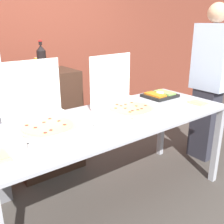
{
  "coord_description": "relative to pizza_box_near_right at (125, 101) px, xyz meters",
  "views": [
    {
      "loc": [
        -1.27,
        -1.65,
        1.61
      ],
      "look_at": [
        0.0,
        0.0,
        0.9
      ],
      "focal_mm": 42.0,
      "sensor_mm": 36.0,
      "label": 1
    }
  ],
  "objects": [
    {
      "name": "sideboard_podium",
      "position": [
        -0.42,
        0.85,
        -0.37
      ],
      "size": [
        0.71,
        0.46,
        1.12
      ],
      "color": "#382319",
      "rests_on": "ground_plane"
    },
    {
      "name": "person_guest_plaid",
      "position": [
        1.22,
        -0.06,
        0.02
      ],
      "size": [
        0.22,
        0.4,
        1.81
      ],
      "rotation": [
        0.0,
        0.0,
        1.57
      ],
      "color": "#2D2D38",
      "rests_on": "ground_plane"
    },
    {
      "name": "veggie_tray",
      "position": [
        0.59,
        0.12,
        -0.06
      ],
      "size": [
        0.33,
        0.28,
        0.05
      ],
      "color": "black",
      "rests_on": "buffet_table"
    },
    {
      "name": "buffet_table",
      "position": [
        -0.21,
        -0.08,
        -0.18
      ],
      "size": [
        2.24,
        0.86,
        0.85
      ],
      "color": "#A8AAB2",
      "rests_on": "ground_plane"
    },
    {
      "name": "brick_wall_behind",
      "position": [
        -0.21,
        1.62,
        0.47
      ],
      "size": [
        10.0,
        0.06,
        2.8
      ],
      "color": "brown",
      "rests_on": "ground_plane"
    },
    {
      "name": "pizza_box_near_right",
      "position": [
        0.0,
        0.0,
        0.0
      ],
      "size": [
        0.54,
        0.56,
        0.49
      ],
      "rotation": [
        0.0,
        0.0,
        0.1
      ],
      "color": "white",
      "rests_on": "buffet_table"
    },
    {
      "name": "pizza_box_far_left",
      "position": [
        -0.76,
        0.06,
        0.0
      ],
      "size": [
        0.51,
        0.52,
        0.49
      ],
      "rotation": [
        0.0,
        0.0,
        0.02
      ],
      "color": "white",
      "rests_on": "buffet_table"
    },
    {
      "name": "paper_plate_front_center",
      "position": [
        0.68,
        -0.3,
        -0.07
      ],
      "size": [
        0.25,
        0.25,
        0.03
      ],
      "color": "white",
      "rests_on": "buffet_table"
    },
    {
      "name": "ground_plane",
      "position": [
        -0.21,
        -0.08,
        -0.93
      ],
      "size": [
        16.0,
        16.0,
        0.0
      ],
      "primitive_type": "plane",
      "color": "#423D38"
    },
    {
      "name": "soda_bottle",
      "position": [
        -0.4,
        0.85,
        0.33
      ],
      "size": [
        0.09,
        0.09,
        0.32
      ],
      "color": "black",
      "rests_on": "sideboard_podium"
    },
    {
      "name": "soda_can_colored",
      "position": [
        -0.38,
        1.03,
        0.26
      ],
      "size": [
        0.07,
        0.07,
        0.12
      ],
      "color": "gold",
      "rests_on": "sideboard_podium"
    },
    {
      "name": "soda_can_silver",
      "position": [
        -0.54,
        0.8,
        0.26
      ],
      "size": [
        0.07,
        0.07,
        0.12
      ],
      "color": "silver",
      "rests_on": "sideboard_podium"
    }
  ]
}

